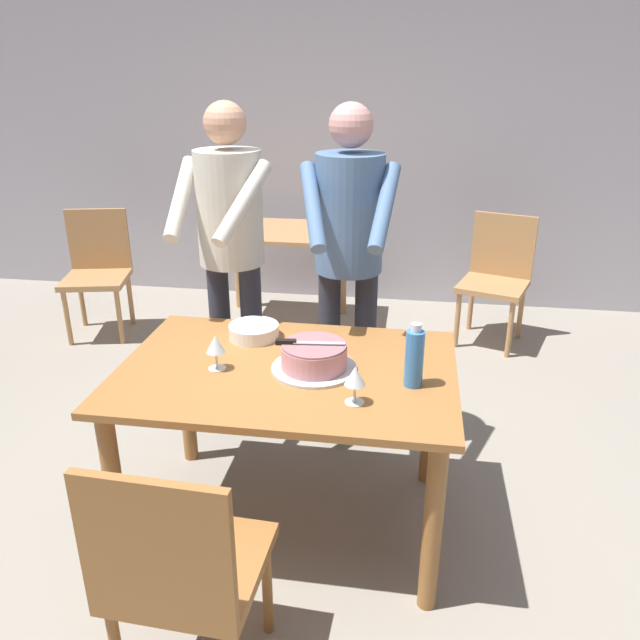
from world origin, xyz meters
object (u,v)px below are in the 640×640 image
wine_glass_far (216,345)px  chair_near_side (180,569)px  background_chair_1 (496,275)px  background_chair_0 (97,268)px  cake_knife (296,342)px  background_table (282,251)px  wine_glass_near (355,377)px  plate_stack (254,331)px  person_standing_beside (230,239)px  cake_on_platter (314,358)px  water_bottle (414,357)px  main_dining_table (288,394)px  person_cutting_cake (349,245)px

wine_glass_far → chair_near_side: 0.87m
wine_glass_far → background_chair_1: 2.61m
chair_near_side → background_chair_0: bearing=121.3°
cake_knife → background_table: cake_knife is taller
background_table → wine_glass_near: bearing=-72.2°
plate_stack → person_standing_beside: (-0.22, 0.43, 0.30)m
cake_on_platter → plate_stack: size_ratio=1.55×
cake_on_platter → background_chair_0: (-1.92, 1.88, -0.31)m
cake_knife → water_bottle: water_bottle is taller
wine_glass_near → wine_glass_far: same height
cake_on_platter → chair_near_side: (-0.26, -0.84, -0.31)m
cake_knife → chair_near_side: (-0.19, -0.83, -0.37)m
main_dining_table → person_standing_beside: 0.93m
cake_knife → person_cutting_cake: (0.13, 0.68, 0.21)m
main_dining_table → background_chair_1: (1.06, 2.16, -0.14)m
chair_near_side → background_chair_0: (-1.65, 2.71, 0.00)m
cake_knife → chair_near_side: size_ratio=0.30×
background_table → background_chair_1: (1.56, -0.08, -0.09)m
wine_glass_near → background_table: bearing=107.8°
cake_on_platter → wine_glass_near: bearing=-52.4°
wine_glass_far → chair_near_side: chair_near_side is taller
person_standing_beside → background_chair_1: (1.48, 1.46, -0.58)m
wine_glass_far → chair_near_side: bearing=-81.5°
cake_knife → wine_glass_near: bearing=-42.2°
plate_stack → wine_glass_far: size_ratio=1.53×
plate_stack → background_table: (-0.30, 1.97, -0.20)m
water_bottle → chair_near_side: size_ratio=0.28×
wine_glass_far → person_standing_beside: person_standing_beside is taller
chair_near_side → wine_glass_near: bearing=53.2°
wine_glass_far → water_bottle: size_ratio=0.58×
cake_knife → plate_stack: bearing=131.4°
wine_glass_near → background_table: wine_glass_near is taller
wine_glass_near → water_bottle: size_ratio=0.58×
wine_glass_near → background_chair_0: 3.00m
cake_on_platter → background_chair_0: size_ratio=0.38×
chair_near_side → background_chair_1: 3.23m
plate_stack → person_cutting_cake: (0.37, 0.40, 0.30)m
water_bottle → background_chair_1: size_ratio=0.28×
background_table → person_standing_beside: bearing=-87.0°
person_cutting_cake → background_chair_1: size_ratio=1.91×
person_standing_beside → background_chair_0: person_standing_beside is taller
wine_glass_far → background_chair_1: bearing=58.9°
wine_glass_far → cake_knife: bearing=8.8°
water_bottle → background_chair_1: bearing=75.8°
plate_stack → background_chair_1: 2.29m
wine_glass_far → person_standing_beside: bearing=101.2°
main_dining_table → background_chair_0: (-1.81, 1.88, -0.14)m
water_bottle → background_chair_1: 2.33m
person_standing_beside → chair_near_side: bearing=-80.2°
plate_stack → wine_glass_near: bearing=-45.5°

